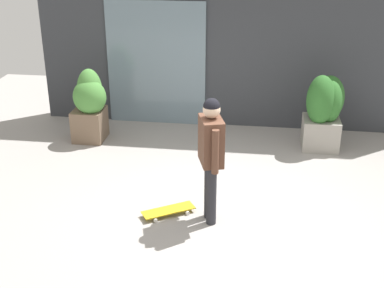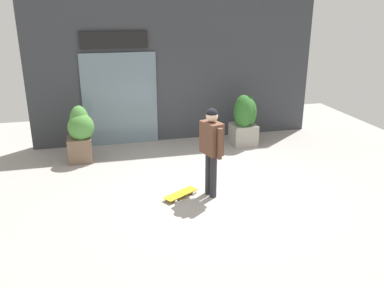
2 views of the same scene
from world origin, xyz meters
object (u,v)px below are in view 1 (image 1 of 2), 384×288
planter_box_left (90,104)px  skateboarder (211,148)px  planter_box_right (324,109)px  skateboard (168,210)px

planter_box_left → skateboarder: bearing=-45.3°
skateboarder → planter_box_right: bearing=-139.5°
planter_box_left → planter_box_right: 4.09m
skateboarder → skateboard: bearing=-23.0°
planter_box_left → planter_box_right: size_ratio=0.99×
skateboard → planter_box_right: (2.25, 2.57, 0.66)m
skateboard → planter_box_right: 3.48m
skateboarder → planter_box_left: size_ratio=1.31×
skateboard → planter_box_right: size_ratio=0.55×
skateboarder → planter_box_right: skateboarder is taller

